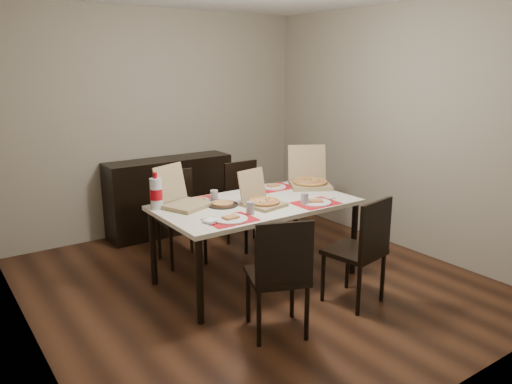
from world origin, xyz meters
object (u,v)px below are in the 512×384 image
(dining_table, at_px, (256,210))
(soda_bottle, at_px, (156,193))
(chair_near_left, at_px, (280,272))
(chair_near_right, at_px, (362,247))
(sideboard, at_px, (170,196))
(chair_far_right, at_px, (247,200))
(chair_far_left, at_px, (178,212))
(dip_bowl, at_px, (250,196))
(pizza_box_center, at_px, (262,200))

(dining_table, bearing_deg, soda_bottle, 157.80)
(chair_near_left, relative_size, chair_near_right, 1.00)
(sideboard, bearing_deg, dining_table, -87.89)
(sideboard, height_order, chair_far_right, chair_far_right)
(chair_near_left, distance_m, chair_far_left, 1.79)
(soda_bottle, bearing_deg, dip_bowl, -8.96)
(chair_far_right, distance_m, dip_bowl, 0.78)
(dining_table, bearing_deg, chair_near_right, -65.33)
(dip_bowl, bearing_deg, chair_near_left, -114.39)
(sideboard, xyz_separation_m, dining_table, (0.06, -1.71, 0.23))
(sideboard, height_order, soda_bottle, soda_bottle)
(soda_bottle, bearing_deg, chair_far_right, 21.08)
(sideboard, bearing_deg, chair_far_right, -59.58)
(dip_bowl, bearing_deg, dining_table, -108.97)
(chair_near_right, height_order, soda_bottle, soda_bottle)
(dining_table, xyz_separation_m, chair_near_right, (0.42, -0.92, -0.17))
(chair_far_left, distance_m, pizza_box_center, 1.07)
(pizza_box_center, bearing_deg, dip_bowl, 74.90)
(chair_near_right, bearing_deg, soda_bottle, 134.76)
(dip_bowl, bearing_deg, sideboard, 94.93)
(chair_near_right, height_order, chair_far_right, same)
(chair_far_right, height_order, dip_bowl, chair_far_right)
(sideboard, distance_m, chair_near_right, 2.68)
(chair_far_left, xyz_separation_m, chair_far_right, (0.83, -0.02, 0.00))
(chair_far_left, bearing_deg, dip_bowl, -55.99)
(chair_near_right, bearing_deg, dip_bowl, 107.67)
(sideboard, bearing_deg, chair_near_right, -79.52)
(dip_bowl, bearing_deg, chair_far_right, 58.67)
(sideboard, xyz_separation_m, soda_bottle, (-0.76, -1.37, 0.44))
(dip_bowl, xyz_separation_m, soda_bottle, (-0.89, 0.14, 0.12))
(sideboard, xyz_separation_m, chair_near_right, (0.49, -2.64, 0.06))
(chair_near_left, bearing_deg, chair_far_left, 87.66)
(sideboard, xyz_separation_m, chair_far_left, (-0.31, -0.86, 0.06))
(dip_bowl, bearing_deg, chair_far_left, 124.01)
(sideboard, height_order, chair_near_left, chair_near_left)
(chair_near_left, relative_size, chair_far_right, 1.00)
(chair_near_right, distance_m, pizza_box_center, 0.97)
(pizza_box_center, distance_m, soda_bottle, 0.93)
(chair_near_left, bearing_deg, chair_far_right, 63.02)
(chair_near_right, bearing_deg, chair_far_right, 89.04)
(dining_table, xyz_separation_m, chair_near_left, (-0.45, -0.94, -0.17))
(dining_table, distance_m, chair_near_left, 1.06)
(sideboard, distance_m, chair_far_left, 0.92)
(sideboard, distance_m, soda_bottle, 1.63)
(chair_far_left, bearing_deg, chair_near_right, -65.77)
(chair_near_left, height_order, chair_far_left, same)
(dining_table, bearing_deg, sideboard, 92.11)
(chair_near_right, relative_size, chair_far_left, 1.00)
(dining_table, relative_size, chair_far_right, 1.94)
(chair_near_left, distance_m, dip_bowl, 1.27)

